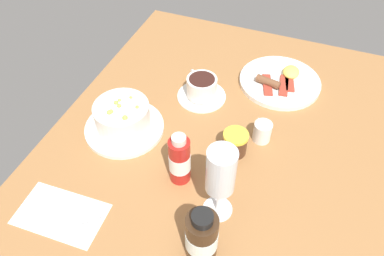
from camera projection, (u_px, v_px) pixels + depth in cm
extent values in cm
cube|color=#9E6B3D|center=(215.00, 150.00, 94.67)|extent=(110.00, 84.00, 3.00)
cylinder|color=white|center=(125.00, 128.00, 97.04)|extent=(20.43, 20.43, 1.20)
cylinder|color=white|center=(122.00, 116.00, 94.03)|extent=(13.96, 13.96, 7.05)
cylinder|color=beige|center=(121.00, 109.00, 92.04)|extent=(12.01, 12.01, 1.60)
sphere|color=#98B04B|center=(125.00, 118.00, 88.59)|extent=(1.34, 1.34, 1.34)
sphere|color=#98B04B|center=(109.00, 113.00, 89.80)|extent=(1.28, 1.28, 1.28)
sphere|color=#98B04B|center=(119.00, 100.00, 92.79)|extent=(0.82, 0.82, 0.82)
sphere|color=#98B04B|center=(119.00, 106.00, 91.40)|extent=(1.11, 1.11, 1.11)
sphere|color=#98B04B|center=(137.00, 107.00, 91.11)|extent=(0.89, 0.89, 0.89)
sphere|color=#98B04B|center=(116.00, 103.00, 92.17)|extent=(1.17, 1.17, 1.17)
sphere|color=#98B04B|center=(131.00, 98.00, 93.49)|extent=(0.81, 0.81, 0.81)
sphere|color=#98B04B|center=(111.00, 112.00, 90.04)|extent=(1.15, 1.15, 1.15)
cube|color=white|center=(61.00, 214.00, 80.25)|extent=(11.90, 19.38, 0.30)
cube|color=silver|center=(60.00, 207.00, 80.97)|extent=(1.75, 14.04, 0.50)
cube|color=silver|center=(91.00, 218.00, 79.06)|extent=(2.34, 3.68, 0.40)
cube|color=silver|center=(52.00, 218.00, 79.18)|extent=(1.51, 13.03, 0.50)
ellipsoid|color=silver|center=(80.00, 228.00, 77.43)|extent=(2.40, 4.00, 0.60)
cylinder|color=white|center=(202.00, 96.00, 105.80)|extent=(13.76, 13.76, 0.90)
cylinder|color=white|center=(202.00, 87.00, 103.43)|extent=(8.45, 8.45, 5.60)
cylinder|color=#371B16|center=(202.00, 80.00, 101.76)|extent=(7.18, 7.18, 1.00)
torus|color=white|center=(193.00, 75.00, 106.44)|extent=(3.04, 3.18, 3.60)
cylinder|color=white|center=(262.00, 132.00, 93.22)|extent=(4.52, 4.52, 5.38)
cone|color=white|center=(259.00, 121.00, 92.97)|extent=(2.64, 2.69, 2.30)
cylinder|color=white|center=(217.00, 209.00, 81.06)|extent=(6.47, 6.47, 0.40)
cylinder|color=white|center=(218.00, 198.00, 77.95)|extent=(0.80, 0.80, 8.15)
cylinder|color=white|center=(221.00, 171.00, 71.07)|extent=(5.94, 5.94, 10.70)
cylinder|color=#E9E7C6|center=(221.00, 176.00, 72.24)|extent=(4.87, 4.87, 6.42)
cylinder|color=#462818|center=(235.00, 144.00, 90.47)|extent=(5.84, 5.84, 5.42)
cylinder|color=yellow|center=(236.00, 135.00, 88.20)|extent=(6.13, 6.13, 0.80)
cylinder|color=#382314|center=(202.00, 237.00, 70.14)|extent=(6.14, 6.14, 12.26)
cylinder|color=white|center=(202.00, 238.00, 70.32)|extent=(6.27, 6.27, 4.66)
cylinder|color=black|center=(202.00, 218.00, 65.04)|extent=(3.99, 3.99, 1.72)
cylinder|color=#B21E19|center=(180.00, 161.00, 82.54)|extent=(4.81, 4.81, 12.37)
cylinder|color=white|center=(180.00, 161.00, 82.72)|extent=(4.90, 4.90, 4.70)
cylinder|color=silver|center=(179.00, 140.00, 77.44)|extent=(3.13, 3.13, 1.60)
cylinder|color=white|center=(280.00, 82.00, 109.55)|extent=(23.53, 23.53, 1.40)
cube|color=#A93828|center=(289.00, 81.00, 108.18)|extent=(9.31, 4.59, 0.60)
cube|color=#A93828|center=(267.00, 85.00, 107.07)|extent=(9.31, 5.00, 0.60)
cube|color=#A83828|center=(284.00, 85.00, 106.91)|extent=(9.26, 3.70, 0.60)
cylinder|color=brown|center=(268.00, 82.00, 106.63)|extent=(3.58, 7.30, 2.20)
ellipsoid|color=#F2D859|center=(291.00, 72.00, 109.99)|extent=(6.00, 4.80, 2.40)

